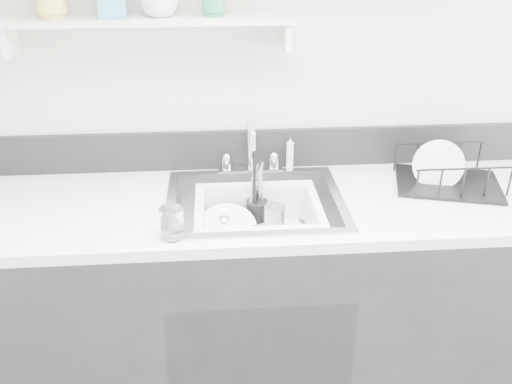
{
  "coord_description": "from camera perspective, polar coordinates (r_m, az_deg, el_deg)",
  "views": [
    {
      "loc": [
        -0.13,
        -0.54,
        1.83
      ],
      "look_at": [
        0.0,
        1.14,
        0.98
      ],
      "focal_mm": 38.0,
      "sensor_mm": 36.0,
      "label": 1
    }
  ],
  "objects": [
    {
      "name": "wash_tub",
      "position": [
        1.97,
        0.21,
        -3.44
      ],
      "size": [
        0.55,
        0.5,
        0.17
      ],
      "primitive_type": null,
      "rotation": [
        0.0,
        0.0,
        0.34
      ],
      "color": "silver",
      "rests_on": "sink"
    },
    {
      "name": "faucet",
      "position": [
        2.16,
        -0.6,
        3.54
      ],
      "size": [
        0.26,
        0.18,
        0.23
      ],
      "color": "silver",
      "rests_on": "counter_run"
    },
    {
      "name": "tumbler_in_tub",
      "position": [
        2.04,
        1.93,
        -2.89
      ],
      "size": [
        0.1,
        0.1,
        0.11
      ],
      "primitive_type": "cylinder",
      "rotation": [
        0.0,
        0.0,
        -0.28
      ],
      "color": "white",
      "rests_on": "wash_tub"
    },
    {
      "name": "utensil_cup",
      "position": [
        2.08,
        0.1,
        -2.04
      ],
      "size": [
        0.08,
        0.08,
        0.28
      ],
      "rotation": [
        0.0,
        0.0,
        -0.11
      ],
      "color": "black",
      "rests_on": "wash_tub"
    },
    {
      "name": "ladle",
      "position": [
        2.0,
        -2.12,
        -4.3
      ],
      "size": [
        0.24,
        0.24,
        0.07
      ],
      "primitive_type": null,
      "rotation": [
        0.0,
        0.0,
        -0.8
      ],
      "color": "silver",
      "rests_on": "wash_tub"
    },
    {
      "name": "counter_run",
      "position": [
        2.21,
        -0.1,
        -11.5
      ],
      "size": [
        3.2,
        0.62,
        0.92
      ],
      "color": "black",
      "rests_on": "ground"
    },
    {
      "name": "side_sprayer",
      "position": [
        2.18,
        3.59,
        3.99
      ],
      "size": [
        0.03,
        0.03,
        0.14
      ],
      "primitive_type": "cylinder",
      "color": "silver",
      "rests_on": "counter_run"
    },
    {
      "name": "backsplash",
      "position": [
        2.2,
        -0.7,
        4.55
      ],
      "size": [
        3.2,
        0.02,
        0.16
      ],
      "primitive_type": "cube",
      "color": "black",
      "rests_on": "counter_run"
    },
    {
      "name": "dish_rack",
      "position": [
        2.18,
        19.73,
        2.29
      ],
      "size": [
        0.44,
        0.38,
        0.13
      ],
      "primitive_type": null,
      "rotation": [
        0.0,
        0.0,
        -0.26
      ],
      "color": "black",
      "rests_on": "counter_run"
    },
    {
      "name": "plate_stack",
      "position": [
        2.01,
        -2.73,
        -4.3
      ],
      "size": [
        0.26,
        0.25,
        0.1
      ],
      "rotation": [
        0.0,
        0.0,
        -0.15
      ],
      "color": "white",
      "rests_on": "wash_tub"
    },
    {
      "name": "room_shell",
      "position": [
        0.95,
        3.68,
        17.76
      ],
      "size": [
        3.5,
        3.0,
        2.6
      ],
      "color": "silver",
      "rests_on": "ground"
    },
    {
      "name": "wall_shelf",
      "position": [
        2.0,
        -11.17,
        17.1
      ],
      "size": [
        1.0,
        0.16,
        0.12
      ],
      "color": "silver",
      "rests_on": "room_shell"
    },
    {
      "name": "tumbler_counter",
      "position": [
        1.74,
        -8.83,
        -3.23
      ],
      "size": [
        0.08,
        0.08,
        0.1
      ],
      "primitive_type": "cylinder",
      "rotation": [
        0.0,
        0.0,
        0.13
      ],
      "color": "white",
      "rests_on": "counter_run"
    },
    {
      "name": "sink",
      "position": [
        2.01,
        -0.11,
        -3.18
      ],
      "size": [
        0.64,
        0.52,
        0.2
      ],
      "primitive_type": null,
      "color": "silver",
      "rests_on": "counter_run"
    },
    {
      "name": "bowl_small",
      "position": [
        1.99,
        2.12,
        -5.06
      ],
      "size": [
        0.12,
        0.12,
        0.03
      ],
      "primitive_type": "imported",
      "rotation": [
        0.0,
        0.0,
        0.16
      ],
      "color": "white",
      "rests_on": "wash_tub"
    }
  ]
}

